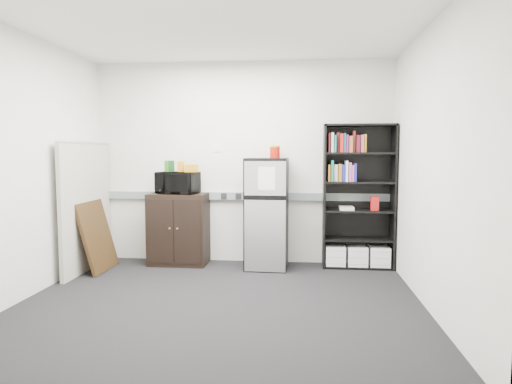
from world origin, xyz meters
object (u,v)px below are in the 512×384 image
cubicle_partition (87,206)px  microwave (178,183)px  bookshelf (358,197)px  refrigerator (267,213)px  cabinet (179,229)px

cubicle_partition → microwave: (1.07, 0.40, 0.28)m
bookshelf → refrigerator: (-1.17, -0.14, -0.20)m
cabinet → refrigerator: bearing=-3.9°
cabinet → refrigerator: size_ratio=0.67×
cubicle_partition → refrigerator: cubicle_partition is taller
cabinet → microwave: 0.62m
cubicle_partition → cabinet: size_ratio=1.71×
cubicle_partition → refrigerator: size_ratio=1.14×
bookshelf → microwave: size_ratio=3.58×
cabinet → refrigerator: 1.21m
cubicle_partition → microwave: cubicle_partition is taller
cabinet → refrigerator: (1.18, -0.08, 0.23)m
microwave → cubicle_partition: bearing=-150.5°
microwave → cabinet: bearing=98.8°
bookshelf → cubicle_partition: bearing=-171.9°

